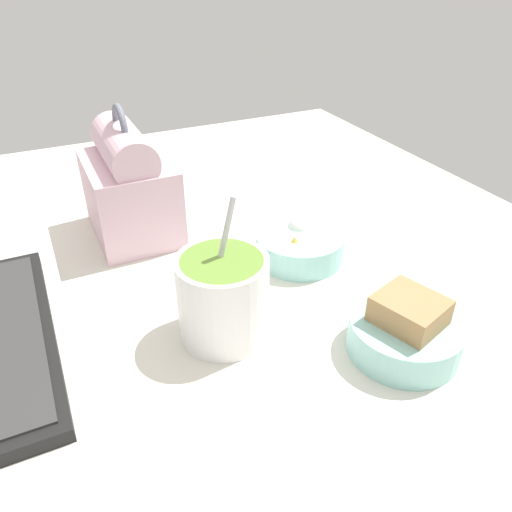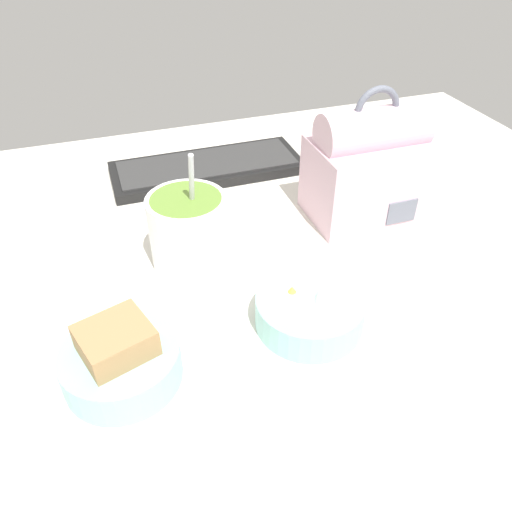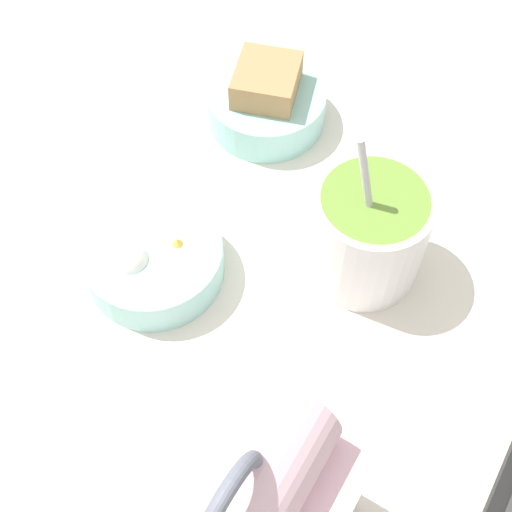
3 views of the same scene
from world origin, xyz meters
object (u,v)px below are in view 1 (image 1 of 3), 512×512
object	(u,v)px
lunch_bag	(129,186)
soup_cup	(223,296)
bento_bowl_sandwich	(405,331)
bento_bowl_snacks	(299,245)

from	to	relation	value
lunch_bag	soup_cup	xyz separation A→B (cm)	(-29.75, -3.80, -2.68)
lunch_bag	bento_bowl_sandwich	world-z (taller)	lunch_bag
lunch_bag	bento_bowl_snacks	bearing A→B (deg)	-132.01
bento_bowl_sandwich	bento_bowl_snacks	size ratio (longest dim) A/B	0.98
soup_cup	bento_bowl_snacks	distance (cm)	20.49
bento_bowl_sandwich	soup_cup	bearing A→B (deg)	56.40
soup_cup	bento_bowl_sandwich	size ratio (longest dim) A/B	1.37
bento_bowl_sandwich	bento_bowl_snacks	bearing A→B (deg)	2.59
soup_cup	bento_bowl_sandwich	distance (cm)	21.70
bento_bowl_snacks	soup_cup	bearing A→B (deg)	123.39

